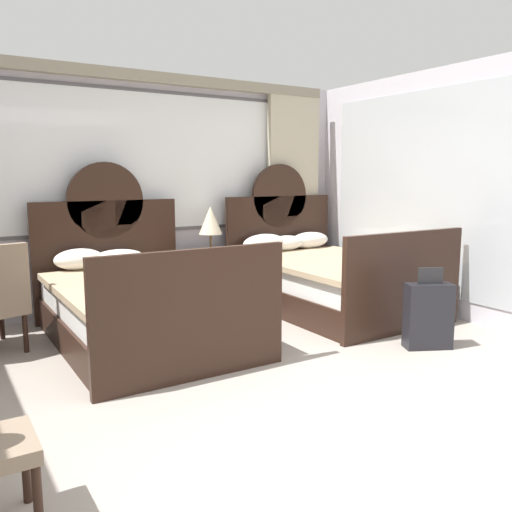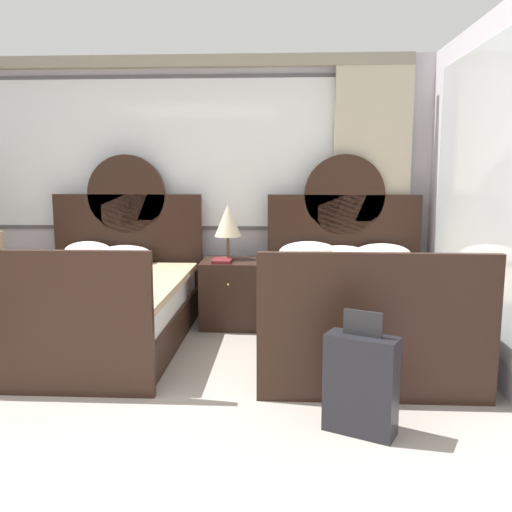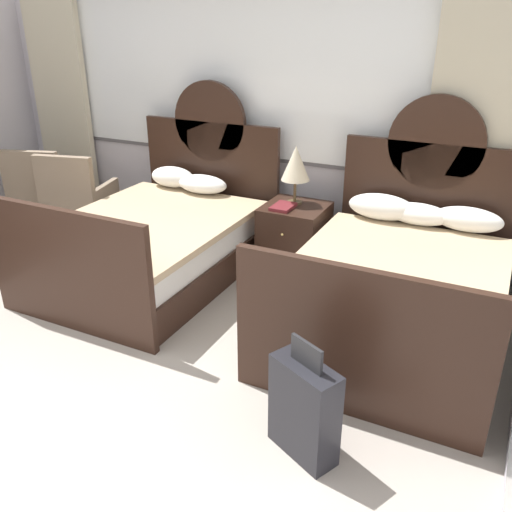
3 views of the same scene
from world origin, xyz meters
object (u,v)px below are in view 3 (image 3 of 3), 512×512
object	(u,v)px
table_lamp_on_nightstand	(296,164)
book_on_nightstand	(283,207)
bed_near_mirror	(397,287)
armchair_by_window_centre	(42,188)
bed_near_window	(157,239)
nightstand_between_beds	(294,238)
suitcase_on_floor	(304,409)
armchair_by_window_left	(76,194)

from	to	relation	value
table_lamp_on_nightstand	book_on_nightstand	world-z (taller)	table_lamp_on_nightstand
bed_near_mirror	armchair_by_window_centre	xyz separation A→B (m)	(-4.05, 0.32, 0.16)
bed_near_window	book_on_nightstand	distance (m)	1.23
armchair_by_window_centre	nightstand_between_beds	bearing A→B (deg)	6.11
book_on_nightstand	suitcase_on_floor	bearing A→B (deg)	-63.36
bed_near_window	armchair_by_window_left	bearing A→B (deg)	165.50
nightstand_between_beds	table_lamp_on_nightstand	distance (m)	0.71
table_lamp_on_nightstand	suitcase_on_floor	bearing A→B (deg)	-66.02
suitcase_on_floor	bed_near_mirror	bearing A→B (deg)	84.54
book_on_nightstand	nightstand_between_beds	bearing A→B (deg)	56.81
nightstand_between_beds	suitcase_on_floor	world-z (taller)	suitcase_on_floor
table_lamp_on_nightstand	suitcase_on_floor	xyz separation A→B (m)	(1.01, -2.28, -0.73)
book_on_nightstand	bed_near_window	bearing A→B (deg)	-153.33
armchair_by_window_left	book_on_nightstand	bearing A→B (deg)	4.88
bed_near_mirror	armchair_by_window_left	bearing A→B (deg)	174.86
armchair_by_window_left	suitcase_on_floor	distance (m)	3.90
bed_near_window	table_lamp_on_nightstand	bearing A→B (deg)	32.98
nightstand_between_beds	armchair_by_window_centre	world-z (taller)	armchair_by_window_centre
table_lamp_on_nightstand	armchair_by_window_left	bearing A→B (deg)	-170.92
bed_near_window	suitcase_on_floor	xyz separation A→B (m)	(2.11, -1.57, -0.05)
table_lamp_on_nightstand	suitcase_on_floor	size ratio (longest dim) A/B	0.74
book_on_nightstand	armchair_by_window_left	size ratio (longest dim) A/B	0.27
book_on_nightstand	armchair_by_window_centre	distance (m)	2.86
armchair_by_window_left	armchair_by_window_centre	distance (m)	0.50
nightstand_between_beds	table_lamp_on_nightstand	world-z (taller)	table_lamp_on_nightstand
table_lamp_on_nightstand	armchair_by_window_left	world-z (taller)	table_lamp_on_nightstand
table_lamp_on_nightstand	suitcase_on_floor	distance (m)	2.60
bed_near_window	armchair_by_window_centre	world-z (taller)	bed_near_window
table_lamp_on_nightstand	bed_near_window	bearing A→B (deg)	-147.02
bed_near_mirror	book_on_nightstand	bearing A→B (deg)	156.65
nightstand_between_beds	book_on_nightstand	xyz separation A→B (m)	(-0.07, -0.11, 0.34)
nightstand_between_beds	bed_near_mirror	bearing A→B (deg)	-29.32
bed_near_mirror	armchair_by_window_left	size ratio (longest dim) A/B	2.28
suitcase_on_floor	armchair_by_window_centre	bearing A→B (deg)	154.01
bed_near_mirror	table_lamp_on_nightstand	size ratio (longest dim) A/B	4.07
armchair_by_window_left	armchair_by_window_centre	size ratio (longest dim) A/B	1.00
nightstand_between_beds	suitcase_on_floor	distance (m)	2.42
bed_near_window	armchair_by_window_left	world-z (taller)	bed_near_window
bed_near_window	table_lamp_on_nightstand	world-z (taller)	bed_near_window
nightstand_between_beds	suitcase_on_floor	xyz separation A→B (m)	(0.98, -2.21, -0.03)
bed_near_mirror	book_on_nightstand	size ratio (longest dim) A/B	8.57
bed_near_mirror	book_on_nightstand	world-z (taller)	bed_near_mirror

